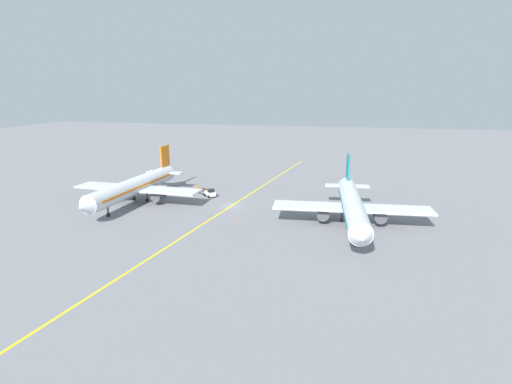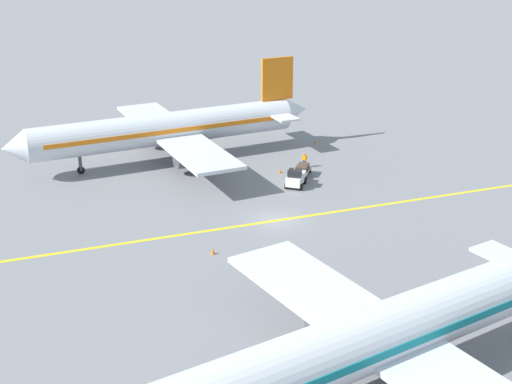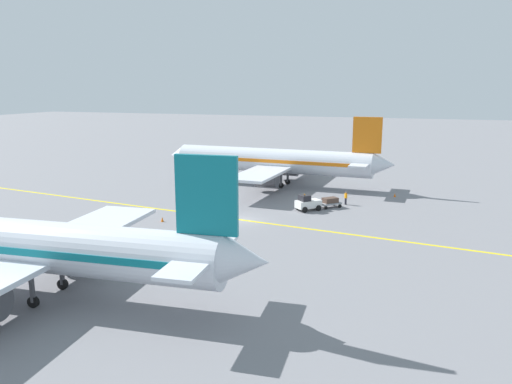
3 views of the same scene
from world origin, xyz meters
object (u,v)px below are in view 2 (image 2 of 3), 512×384
object	(u,v)px
ground_crew_worker	(304,160)
traffic_cone_near_nose	(315,142)
traffic_cone_mid_apron	(213,251)
baggage_tug_white	(296,178)
airplane_adjacent_stand	(169,129)
traffic_cone_by_wingtip	(280,170)
airplane_at_gate	(383,335)
baggage_cart_trailing	(303,169)

from	to	relation	value
ground_crew_worker	traffic_cone_near_nose	xyz separation A→B (m)	(6.74, -5.59, -0.63)
ground_crew_worker	traffic_cone_mid_apron	distance (m)	23.28
ground_crew_worker	traffic_cone_mid_apron	bearing A→B (deg)	129.95
baggage_tug_white	traffic_cone_mid_apron	distance (m)	17.42
ground_crew_worker	baggage_tug_white	bearing A→B (deg)	139.96
traffic_cone_near_nose	traffic_cone_mid_apron	xyz separation A→B (m)	(-21.69, 23.43, 0.00)
ground_crew_worker	airplane_adjacent_stand	bearing A→B (deg)	53.41
baggage_tug_white	traffic_cone_by_wingtip	size ratio (longest dim) A/B	5.83
traffic_cone_mid_apron	traffic_cone_near_nose	bearing A→B (deg)	-47.21
traffic_cone_near_nose	traffic_cone_by_wingtip	world-z (taller)	same
airplane_at_gate	ground_crew_worker	xyz separation A→B (m)	(35.78, -16.67, -2.80)
airplane_at_gate	baggage_cart_trailing	world-z (taller)	airplane_at_gate
baggage_tug_white	traffic_cone_mid_apron	size ratio (longest dim) A/B	5.83
airplane_adjacent_stand	baggage_cart_trailing	xyz separation A→B (m)	(-11.29, -10.67, -2.95)
airplane_adjacent_stand	traffic_cone_mid_apron	size ratio (longest dim) A/B	64.53
ground_crew_worker	traffic_cone_mid_apron	world-z (taller)	ground_crew_worker
airplane_at_gate	airplane_adjacent_stand	xyz separation A→B (m)	(44.87, -4.43, 0.00)
baggage_tug_white	baggage_cart_trailing	world-z (taller)	baggage_tug_white
airplane_at_gate	ground_crew_worker	world-z (taller)	airplane_at_gate
baggage_tug_white	traffic_cone_near_nose	bearing A→B (deg)	-39.80
baggage_tug_white	traffic_cone_near_nose	distance (m)	14.76
baggage_cart_trailing	traffic_cone_mid_apron	xyz separation A→B (m)	(-12.75, 16.27, -0.49)
traffic_cone_near_nose	traffic_cone_by_wingtip	bearing A→B (deg)	128.33
airplane_adjacent_stand	ground_crew_worker	world-z (taller)	airplane_adjacent_stand
baggage_cart_trailing	traffic_cone_mid_apron	distance (m)	20.67
airplane_adjacent_stand	traffic_cone_by_wingtip	xyz separation A→B (m)	(-9.34, -8.98, -3.43)
traffic_cone_mid_apron	airplane_adjacent_stand	bearing A→B (deg)	-13.12
airplane_at_gate	baggage_cart_trailing	bearing A→B (deg)	-24.20
baggage_tug_white	traffic_cone_near_nose	xyz separation A→B (m)	(11.33, -9.44, -0.63)
airplane_adjacent_stand	traffic_cone_near_nose	distance (m)	18.30
airplane_at_gate	traffic_cone_by_wingtip	xyz separation A→B (m)	(35.53, -13.41, -3.43)
traffic_cone_by_wingtip	ground_crew_worker	bearing A→B (deg)	-85.63
traffic_cone_near_nose	traffic_cone_mid_apron	distance (m)	31.92
airplane_adjacent_stand	baggage_tug_white	xyz separation A→B (m)	(-13.67, -8.39, -2.81)
airplane_at_gate	traffic_cone_by_wingtip	distance (m)	38.13
baggage_cart_trailing	traffic_cone_by_wingtip	xyz separation A→B (m)	(1.95, 1.68, -0.49)
airplane_at_gate	airplane_adjacent_stand	world-z (taller)	same
airplane_adjacent_stand	ground_crew_worker	distance (m)	15.50
airplane_at_gate	traffic_cone_by_wingtip	bearing A→B (deg)	-20.67
airplane_at_gate	baggage_tug_white	bearing A→B (deg)	-22.33
airplane_at_gate	baggage_tug_white	size ratio (longest dim) A/B	11.09
airplane_adjacent_stand	traffic_cone_near_nose	xyz separation A→B (m)	(-2.35, -17.83, -3.43)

